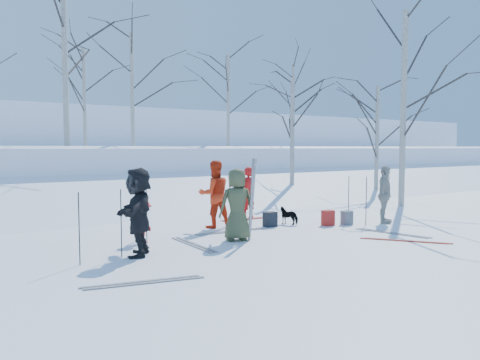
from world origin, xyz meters
TOP-DOWN VIEW (x-y plane):
  - ground at (0.00, 0.00)m, footprint 120.00×120.00m
  - snow_ramp at (0.00, 7.00)m, footprint 70.00×9.49m
  - snow_plateau at (0.00, 17.00)m, footprint 70.00×18.00m
  - far_hill at (0.00, 38.00)m, footprint 90.00×30.00m
  - skier_olive_center at (-0.88, 0.32)m, footprint 0.93×0.73m
  - skier_red_north at (1.27, 2.98)m, footprint 0.63×0.48m
  - skier_redor_behind at (-0.41, 2.11)m, footprint 1.00×0.85m
  - skier_red_seated at (-2.74, 1.30)m, footprint 0.38×0.63m
  - skier_cream_east at (3.97, 0.07)m, footprint 1.03×0.84m
  - skier_grey_west at (-3.32, 0.15)m, footprint 1.30×1.65m
  - dog at (1.59, 1.41)m, footprint 0.50×0.64m
  - upright_ski_left at (-0.61, 0.12)m, footprint 0.11×0.17m
  - upright_ski_right at (-0.57, 0.14)m, footprint 0.11×0.23m
  - ski_pair_a at (2.84, -1.10)m, footprint 1.02×1.99m
  - ski_pair_b at (2.28, -1.90)m, footprint 2.01×2.09m
  - ski_pair_c at (-1.95, 0.43)m, footprint 0.26×1.91m
  - ski_pair_d at (-3.97, -1.69)m, footprint 1.00×1.98m
  - ski_pair_e at (1.23, 2.80)m, footprint 0.49×1.93m
  - ski_pair_f at (-0.41, 1.34)m, footprint 0.48×1.93m
  - ski_pole_a at (0.75, 2.53)m, footprint 0.02×0.02m
  - ski_pole_b at (-3.66, 0.20)m, footprint 0.02×0.02m
  - ski_pole_c at (3.18, 0.68)m, footprint 0.02×0.02m
  - ski_pole_d at (3.26, 0.11)m, footprint 0.02×0.02m
  - ski_pole_e at (-2.61, 1.46)m, footprint 0.02×0.02m
  - ski_pole_f at (-4.51, 0.03)m, footprint 0.02×0.02m
  - ski_pole_g at (0.40, 2.46)m, footprint 0.02×0.02m
  - backpack_red at (2.35, 0.66)m, footprint 0.32×0.22m
  - backpack_grey at (2.90, 0.48)m, footprint 0.30×0.20m
  - backpack_dark at (0.92, 1.40)m, footprint 0.34×0.24m
  - birch_plateau_b at (1.27, 12.40)m, footprint 4.25×4.25m
  - birch_plateau_c at (-0.12, 15.31)m, footprint 4.02×4.02m
  - birch_plateau_d at (7.00, 13.12)m, footprint 4.08×4.08m
  - birch_plateau_f at (-2.28, 10.04)m, footprint 5.78×5.78m
  - birch_plateau_g at (12.67, 14.40)m, footprint 4.25×4.25m
  - birch_edge_b at (7.64, 2.28)m, footprint 5.53×5.53m
  - birch_edge_c at (9.67, 5.15)m, footprint 3.98×3.98m
  - birch_edge_e at (5.71, 6.18)m, footprint 4.09×4.09m

SIDE VIEW (x-z plane):
  - ground at x=0.00m, z-range 0.00..0.00m
  - ski_pair_a at x=2.84m, z-range 0.00..0.02m
  - ski_pair_b at x=2.28m, z-range 0.00..0.02m
  - ski_pair_c at x=-1.95m, z-range 0.00..0.02m
  - ski_pair_d at x=-3.97m, z-range 0.00..0.02m
  - ski_pair_e at x=1.23m, z-range 0.00..0.02m
  - ski_pair_f at x=-0.41m, z-range 0.00..0.02m
  - snow_ramp at x=0.00m, z-range -1.91..2.21m
  - backpack_grey at x=2.90m, z-range 0.00..0.38m
  - backpack_dark at x=0.92m, z-range 0.00..0.40m
  - backpack_red at x=2.35m, z-range 0.00..0.42m
  - dog at x=1.59m, z-range 0.00..0.49m
  - skier_red_seated at x=-2.74m, z-range 0.00..0.96m
  - ski_pole_a at x=0.75m, z-range 0.00..1.34m
  - ski_pole_b at x=-3.66m, z-range 0.00..1.34m
  - ski_pole_c at x=3.18m, z-range 0.00..1.34m
  - ski_pole_d at x=3.26m, z-range 0.00..1.34m
  - ski_pole_e at x=-2.61m, z-range 0.00..1.34m
  - ski_pole_f at x=-4.51m, z-range 0.00..1.34m
  - ski_pole_g at x=0.40m, z-range 0.00..1.34m
  - skier_red_north at x=1.27m, z-range 0.00..1.56m
  - skier_cream_east at x=3.97m, z-range 0.00..1.63m
  - skier_olive_center at x=-0.88m, z-range 0.00..1.67m
  - skier_grey_west at x=-3.32m, z-range 0.00..1.75m
  - skier_redor_behind at x=-0.41m, z-range 0.00..1.80m
  - upright_ski_left at x=-0.61m, z-range 0.00..1.90m
  - upright_ski_right at x=-0.57m, z-range 0.00..1.90m
  - snow_plateau at x=0.00m, z-range -0.10..2.10m
  - far_hill at x=0.00m, z-range -1.00..5.00m
  - birch_edge_c at x=9.67m, z-range 0.00..4.83m
  - birch_edge_e at x=5.71m, z-range 0.00..4.98m
  - birch_edge_b at x=7.64m, z-range 0.00..7.05m
  - birch_plateau_c at x=-0.12m, z-range 2.20..7.09m
  - birch_plateau_d at x=7.00m, z-range 2.20..7.17m
  - birch_plateau_g at x=12.67m, z-range 2.20..7.41m
  - birch_plateau_b at x=1.27m, z-range 2.20..7.42m
  - birch_plateau_f at x=-2.28m, z-range 2.20..9.59m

